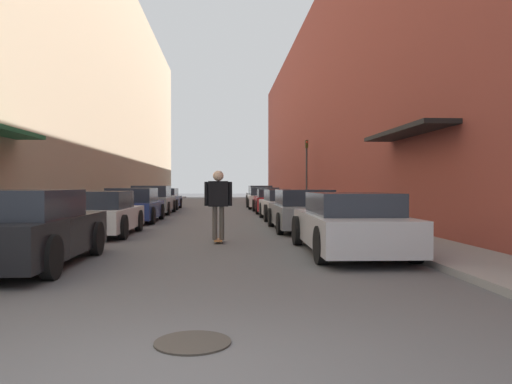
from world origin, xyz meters
name	(u,v)px	position (x,y,z in m)	size (l,w,h in m)	color
ground	(215,213)	(0.00, 22.98, 0.00)	(126.37, 126.37, 0.00)	#515154
curb_strip_left	(138,207)	(-5.00, 28.72, 0.06)	(1.80, 57.44, 0.12)	gray
curb_strip_right	(294,207)	(5.00, 28.72, 0.06)	(1.80, 57.44, 0.12)	gray
building_row_left	(91,87)	(-7.90, 28.72, 7.64)	(4.90, 57.44, 15.28)	tan
building_row_right	(338,111)	(7.90, 28.72, 6.27)	(4.90, 57.44, 12.54)	brown
parked_car_left_0	(24,229)	(-3.02, 5.66, 0.66)	(1.98, 4.34, 1.36)	black
parked_car_left_1	(100,214)	(-3.07, 11.20, 0.61)	(1.97, 4.00, 1.27)	silver
parked_car_left_2	(133,206)	(-3.06, 16.46, 0.64)	(2.01, 4.44, 1.33)	navy
parked_car_left_3	(152,200)	(-3.11, 22.03, 0.68)	(2.03, 4.69, 1.42)	gray
parked_car_left_4	(164,199)	(-3.13, 27.19, 0.61)	(1.86, 4.42, 1.27)	navy
parked_car_right_0	(349,224)	(3.12, 7.00, 0.63)	(1.93, 4.76, 1.28)	#B7B7BC
parked_car_right_1	(303,211)	(3.00, 12.43, 0.63)	(1.94, 4.51, 1.30)	gray
parked_car_right_2	(286,205)	(3.07, 17.37, 0.62)	(2.00, 3.98, 1.26)	silver
parked_car_right_3	(273,201)	(3.04, 22.58, 0.62)	(1.97, 4.50, 1.26)	maroon
parked_car_right_4	(264,198)	(2.98, 27.61, 0.63)	(2.08, 4.33, 1.31)	silver
parked_car_right_5	(260,196)	(3.08, 32.54, 0.68)	(1.89, 4.32, 1.42)	#515459
skateboarder	(218,198)	(0.35, 9.17, 1.12)	(0.69, 0.78, 1.81)	brown
manhole_cover	(193,342)	(0.21, 1.19, 0.01)	(0.70, 0.70, 0.02)	#332D28
traffic_light	(307,167)	(5.27, 25.30, 2.52)	(0.16, 0.22, 3.94)	#2D2D2D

